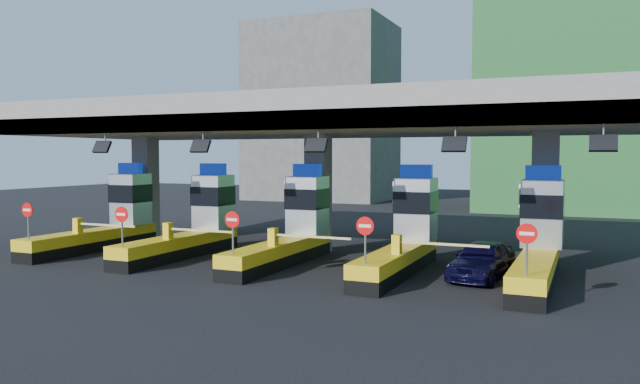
% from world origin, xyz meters
% --- Properties ---
extents(ground, '(120.00, 120.00, 0.00)m').
position_xyz_m(ground, '(0.00, 0.00, 0.00)').
color(ground, black).
rests_on(ground, ground).
extents(toll_canopy, '(28.00, 12.09, 7.00)m').
position_xyz_m(toll_canopy, '(0.00, 2.87, 6.13)').
color(toll_canopy, slate).
rests_on(toll_canopy, ground).
extents(toll_lane_far_left, '(4.43, 8.00, 4.16)m').
position_xyz_m(toll_lane_far_left, '(-10.00, 0.28, 1.40)').
color(toll_lane_far_left, black).
rests_on(toll_lane_far_left, ground).
extents(toll_lane_left, '(4.43, 8.00, 4.16)m').
position_xyz_m(toll_lane_left, '(-5.00, 0.28, 1.40)').
color(toll_lane_left, black).
rests_on(toll_lane_left, ground).
extents(toll_lane_center, '(4.43, 8.00, 4.16)m').
position_xyz_m(toll_lane_center, '(0.00, 0.28, 1.40)').
color(toll_lane_center, black).
rests_on(toll_lane_center, ground).
extents(toll_lane_right, '(4.43, 8.00, 4.16)m').
position_xyz_m(toll_lane_right, '(5.00, 0.28, 1.40)').
color(toll_lane_right, black).
rests_on(toll_lane_right, ground).
extents(toll_lane_far_right, '(4.43, 8.00, 4.16)m').
position_xyz_m(toll_lane_far_right, '(10.00, 0.28, 1.40)').
color(toll_lane_far_right, black).
rests_on(toll_lane_far_right, ground).
extents(bg_building_scaffold, '(18.00, 12.00, 28.00)m').
position_xyz_m(bg_building_scaffold, '(12.00, 32.00, 14.00)').
color(bg_building_scaffold, '#1E5926').
rests_on(bg_building_scaffold, ground).
extents(bg_building_concrete, '(14.00, 10.00, 18.00)m').
position_xyz_m(bg_building_concrete, '(-14.00, 36.00, 9.00)').
color(bg_building_concrete, '#4C4C49').
rests_on(bg_building_concrete, ground).
extents(van, '(2.26, 4.36, 1.42)m').
position_xyz_m(van, '(8.09, -0.50, 0.71)').
color(van, black).
rests_on(van, ground).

